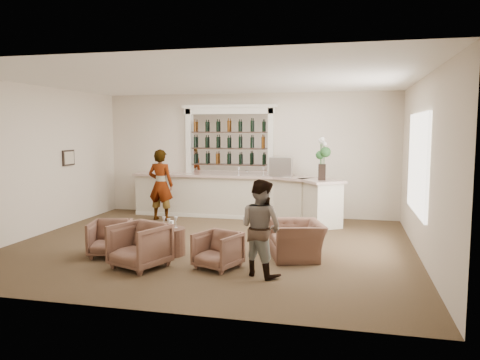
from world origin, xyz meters
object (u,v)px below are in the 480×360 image
cocktail_table (170,241)px  guest (261,228)px  armchair_center (140,246)px  armchair_left (110,238)px  bar_counter (238,196)px  armchair_right (218,250)px  espresso_machine (281,167)px  armchair_far (297,240)px  sommelier (161,185)px  flower_vase (322,156)px

cocktail_table → guest: 2.13m
guest → armchair_center: guest is taller
armchair_left → armchair_center: armchair_center is taller
bar_counter → cocktail_table: size_ratio=9.62×
armchair_center → armchair_right: bearing=33.8°
bar_counter → espresso_machine: bearing=-0.2°
espresso_machine → armchair_left: bearing=-123.0°
guest → espresso_machine: 4.72m
cocktail_table → armchair_center: size_ratio=0.71×
cocktail_table → armchair_left: 1.10m
espresso_machine → bar_counter: bearing=178.6°
armchair_far → cocktail_table: bearing=-100.1°
sommelier → armchair_far: (3.83, -2.80, -0.59)m
flower_vase → cocktail_table: bearing=-129.5°
cocktail_table → flower_vase: flower_vase is taller
armchair_center → armchair_right: size_ratio=1.22×
sommelier → bar_counter: bearing=-155.1°
espresso_machine → guest: bearing=-87.0°
bar_counter → armchair_right: bearing=-80.7°
armchair_right → espresso_machine: 4.62m
sommelier → armchair_right: (2.59, -3.74, -0.61)m
armchair_left → sommelier: bearing=83.2°
sommelier → espresso_machine: (3.02, 0.74, 0.47)m
bar_counter → armchair_center: bar_counter is taller
espresso_machine → flower_vase: bearing=-33.2°
sommelier → guest: size_ratio=1.18×
armchair_far → espresso_machine: bearing=175.3°
flower_vase → armchair_left: bearing=-136.3°
bar_counter → armchair_left: bearing=-108.9°
sommelier → armchair_right: size_ratio=2.68×
armchair_left → armchair_far: size_ratio=0.71×
armchair_left → espresso_machine: 5.02m
bar_counter → armchair_left: (-1.43, -4.18, -0.24)m
armchair_center → cocktail_table: bearing=100.6°
armchair_right → armchair_far: armchair_far is taller
armchair_right → flower_vase: bearing=90.3°
armchair_center → espresso_machine: (1.73, 4.75, 1.00)m
bar_counter → sommelier: (-1.86, -0.74, 0.34)m
armchair_center → espresso_machine: 5.15m
guest → armchair_left: 3.01m
armchair_far → armchair_center: bearing=-82.1°
cocktail_table → armchair_far: bearing=7.5°
sommelier → espresso_machine: size_ratio=3.29×
bar_counter → sommelier: bearing=-158.3°
sommelier → espresso_machine: 3.14m
cocktail_table → armchair_right: bearing=-29.2°
armchair_left → flower_vase: size_ratio=0.72×
bar_counter → sommelier: size_ratio=3.12×
bar_counter → sommelier: 2.03m
armchair_center → armchair_far: size_ratio=0.82×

